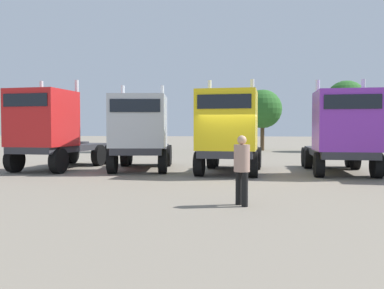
{
  "coord_description": "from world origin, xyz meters",
  "views": [
    {
      "loc": [
        1.04,
        -16.04,
        1.91
      ],
      "look_at": [
        -1.99,
        2.43,
        1.22
      ],
      "focal_mm": 37.45,
      "sensor_mm": 36.0,
      "label": 1
    }
  ],
  "objects_px": {
    "semi_truck_silver": "(141,131)",
    "visitor_with_camera": "(242,165)",
    "semi_truck_red": "(51,129)",
    "semi_truck_purple": "(342,132)",
    "semi_truck_yellow": "(229,132)"
  },
  "relations": [
    {
      "from": "semi_truck_purple",
      "to": "semi_truck_silver",
      "type": "bearing_deg",
      "value": -90.8
    },
    {
      "from": "semi_truck_yellow",
      "to": "semi_truck_silver",
      "type": "bearing_deg",
      "value": -97.47
    },
    {
      "from": "semi_truck_yellow",
      "to": "semi_truck_purple",
      "type": "xyz_separation_m",
      "value": [
        4.77,
        0.56,
        -0.03
      ]
    },
    {
      "from": "semi_truck_yellow",
      "to": "semi_truck_purple",
      "type": "distance_m",
      "value": 4.8
    },
    {
      "from": "semi_truck_red",
      "to": "semi_truck_yellow",
      "type": "xyz_separation_m",
      "value": [
        8.35,
        -0.26,
        -0.11
      ]
    },
    {
      "from": "semi_truck_silver",
      "to": "visitor_with_camera",
      "type": "bearing_deg",
      "value": 22.75
    },
    {
      "from": "semi_truck_silver",
      "to": "semi_truck_purple",
      "type": "relative_size",
      "value": 1.03
    },
    {
      "from": "semi_truck_silver",
      "to": "visitor_with_camera",
      "type": "distance_m",
      "value": 9.3
    },
    {
      "from": "semi_truck_red",
      "to": "semi_truck_yellow",
      "type": "relative_size",
      "value": 1.11
    },
    {
      "from": "semi_truck_silver",
      "to": "semi_truck_yellow",
      "type": "xyz_separation_m",
      "value": [
        4.13,
        -0.71,
        0.0
      ]
    },
    {
      "from": "semi_truck_yellow",
      "to": "semi_truck_purple",
      "type": "relative_size",
      "value": 0.96
    },
    {
      "from": "semi_truck_silver",
      "to": "semi_truck_yellow",
      "type": "relative_size",
      "value": 1.06
    },
    {
      "from": "semi_truck_red",
      "to": "semi_truck_purple",
      "type": "height_order",
      "value": "semi_truck_red"
    },
    {
      "from": "semi_truck_purple",
      "to": "visitor_with_camera",
      "type": "distance_m",
      "value": 8.66
    },
    {
      "from": "semi_truck_red",
      "to": "semi_truck_silver",
      "type": "distance_m",
      "value": 4.24
    }
  ]
}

